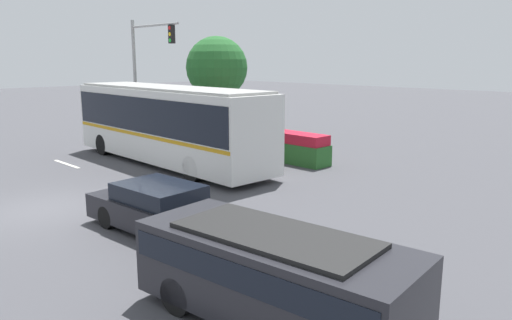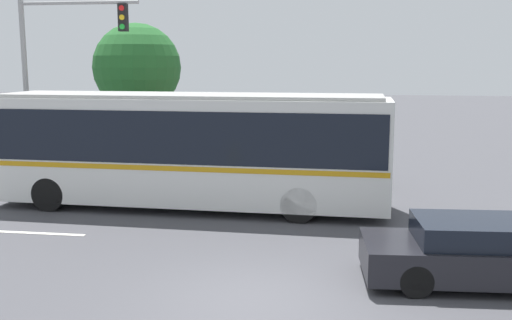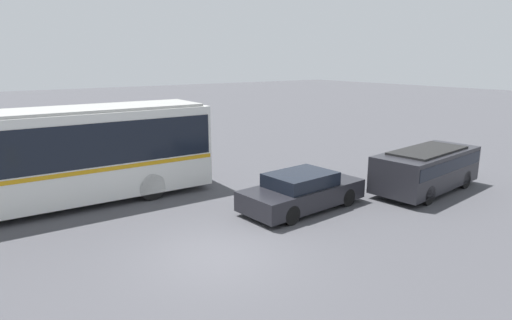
{
  "view_description": "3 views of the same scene",
  "coord_description": "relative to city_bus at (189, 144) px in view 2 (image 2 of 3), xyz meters",
  "views": [
    {
      "loc": [
        14.98,
        -5.57,
        4.54
      ],
      "look_at": [
        2.91,
        6.36,
        1.07
      ],
      "focal_mm": 34.39,
      "sensor_mm": 36.0,
      "label": 1
    },
    {
      "loc": [
        1.6,
        -10.29,
        4.34
      ],
      "look_at": [
        -0.82,
        5.72,
        1.66
      ],
      "focal_mm": 41.68,
      "sensor_mm": 36.0,
      "label": 2
    },
    {
      "loc": [
        -5.38,
        -9.21,
        5.08
      ],
      "look_at": [
        3.21,
        2.75,
        1.63
      ],
      "focal_mm": 30.45,
      "sensor_mm": 36.0,
      "label": 3
    }
  ],
  "objects": [
    {
      "name": "traffic_light_pole",
      "position": [
        -5.43,
        2.38,
        2.37
      ],
      "size": [
        4.27,
        0.24,
        6.67
      ],
      "color": "gray",
      "rests_on": "ground"
    },
    {
      "name": "lane_stripe_mid",
      "position": [
        -3.09,
        -3.3,
        -1.93
      ],
      "size": [
        2.4,
        0.16,
        0.01
      ],
      "primitive_type": "cube",
      "color": "silver",
      "rests_on": "ground"
    },
    {
      "name": "flowering_hedge",
      "position": [
        2.09,
        4.19,
        -1.27
      ],
      "size": [
        6.71,
        1.09,
        1.35
      ],
      "color": "#286028",
      "rests_on": "ground"
    },
    {
      "name": "sedan_foreground",
      "position": [
        7.21,
        -5.22,
        -1.32
      ],
      "size": [
        4.63,
        2.18,
        1.29
      ],
      "rotation": [
        0.0,
        0.0,
        0.07
      ],
      "color": "black",
      "rests_on": "ground"
    },
    {
      "name": "ground_plane",
      "position": [
        2.97,
        -6.7,
        -1.94
      ],
      "size": [
        140.0,
        140.0,
        0.0
      ],
      "primitive_type": "plane",
      "color": "#444449"
    },
    {
      "name": "street_tree_left",
      "position": [
        -3.72,
        6.01,
        2.17
      ],
      "size": [
        3.49,
        3.49,
        5.87
      ],
      "color": "brown",
      "rests_on": "ground"
    },
    {
      "name": "lane_stripe_far",
      "position": [
        7.9,
        -3.77,
        -1.93
      ],
      "size": [
        2.4,
        0.16,
        0.01
      ],
      "primitive_type": "cube",
      "color": "silver",
      "rests_on": "ground"
    },
    {
      "name": "city_bus",
      "position": [
        0.0,
        0.0,
        0.0
      ],
      "size": [
        11.8,
        2.93,
        3.41
      ],
      "rotation": [
        0.0,
        0.0,
        3.12
      ],
      "color": "silver",
      "rests_on": "ground"
    }
  ]
}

